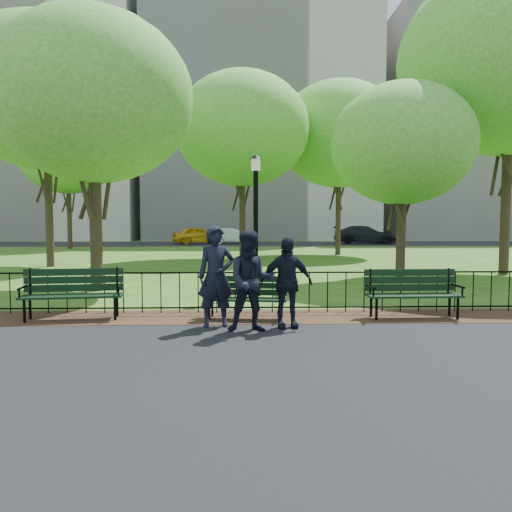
{
  "coord_description": "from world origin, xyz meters",
  "views": [
    {
      "loc": [
        -0.06,
        -8.68,
        1.98
      ],
      "look_at": [
        0.23,
        1.5,
        1.27
      ],
      "focal_mm": 35.0,
      "sensor_mm": 36.0,
      "label": 1
    }
  ],
  "objects_px": {
    "lamppost": "(256,219)",
    "taxi": "(198,235)",
    "tree_far_c": "(242,129)",
    "sedan_silver": "(231,236)",
    "sedan_dark": "(365,235)",
    "person_left": "(216,276)",
    "tree_near_e": "(403,144)",
    "person_right": "(286,283)",
    "tree_far_w": "(68,150)",
    "tree_mid_w": "(46,94)",
    "park_bench_right_a": "(412,288)",
    "person_mid": "(251,281)",
    "park_bench_left_a": "(73,288)",
    "tree_near_w": "(93,98)",
    "tree_mid_e": "(511,61)",
    "park_bench_main": "(231,291)",
    "tree_far_e": "(339,134)"
  },
  "relations": [
    {
      "from": "person_right",
      "to": "sedan_dark",
      "type": "xyz_separation_m",
      "value": [
        9.93,
        34.13,
        -0.05
      ]
    },
    {
      "from": "lamppost",
      "to": "tree_near_e",
      "type": "distance_m",
      "value": 6.21
    },
    {
      "from": "person_left",
      "to": "sedan_silver",
      "type": "xyz_separation_m",
      "value": [
        -0.47,
        34.0,
        -0.25
      ]
    },
    {
      "from": "tree_near_w",
      "to": "sedan_dark",
      "type": "distance_m",
      "value": 32.87
    },
    {
      "from": "park_bench_right_a",
      "to": "sedan_silver",
      "type": "xyz_separation_m",
      "value": [
        -4.44,
        33.22,
        0.08
      ]
    },
    {
      "from": "tree_near_w",
      "to": "person_left",
      "type": "height_order",
      "value": "tree_near_w"
    },
    {
      "from": "tree_far_e",
      "to": "person_mid",
      "type": "distance_m",
      "value": 21.99
    },
    {
      "from": "tree_far_e",
      "to": "tree_far_w",
      "type": "bearing_deg",
      "value": 158.7
    },
    {
      "from": "park_bench_left_a",
      "to": "person_mid",
      "type": "height_order",
      "value": "person_mid"
    },
    {
      "from": "lamppost",
      "to": "sedan_silver",
      "type": "xyz_separation_m",
      "value": [
        -1.32,
        30.04,
        -1.34
      ]
    },
    {
      "from": "sedan_dark",
      "to": "sedan_silver",
      "type": "bearing_deg",
      "value": 98.23
    },
    {
      "from": "park_bench_main",
      "to": "sedan_dark",
      "type": "distance_m",
      "value": 35.01
    },
    {
      "from": "tree_near_e",
      "to": "person_left",
      "type": "xyz_separation_m",
      "value": [
        -5.7,
        -6.96,
        -3.53
      ]
    },
    {
      "from": "tree_mid_w",
      "to": "tree_far_c",
      "type": "distance_m",
      "value": 9.41
    },
    {
      "from": "park_bench_right_a",
      "to": "tree_near_e",
      "type": "height_order",
      "value": "tree_near_e"
    },
    {
      "from": "park_bench_main",
      "to": "sedan_dark",
      "type": "relative_size",
      "value": 0.32
    },
    {
      "from": "person_mid",
      "to": "lamppost",
      "type": "bearing_deg",
      "value": 85.7
    },
    {
      "from": "park_bench_right_a",
      "to": "sedan_dark",
      "type": "height_order",
      "value": "sedan_dark"
    },
    {
      "from": "lamppost",
      "to": "person_mid",
      "type": "height_order",
      "value": "lamppost"
    },
    {
      "from": "tree_far_c",
      "to": "sedan_dark",
      "type": "bearing_deg",
      "value": 57.9
    },
    {
      "from": "tree_far_c",
      "to": "tree_far_w",
      "type": "bearing_deg",
      "value": 140.81
    },
    {
      "from": "tree_mid_w",
      "to": "person_left",
      "type": "distance_m",
      "value": 16.29
    },
    {
      "from": "lamppost",
      "to": "person_right",
      "type": "bearing_deg",
      "value": -83.72
    },
    {
      "from": "tree_mid_e",
      "to": "taxi",
      "type": "bearing_deg",
      "value": 118.6
    },
    {
      "from": "person_left",
      "to": "person_right",
      "type": "xyz_separation_m",
      "value": [
        1.3,
        -0.14,
        -0.1
      ]
    },
    {
      "from": "park_bench_left_a",
      "to": "taxi",
      "type": "bearing_deg",
      "value": 82.88
    },
    {
      "from": "tree_mid_w",
      "to": "taxi",
      "type": "height_order",
      "value": "tree_mid_w"
    },
    {
      "from": "sedan_dark",
      "to": "park_bench_main",
      "type": "bearing_deg",
      "value": 170.07
    },
    {
      "from": "park_bench_left_a",
      "to": "sedan_dark",
      "type": "distance_m",
      "value": 36.07
    },
    {
      "from": "tree_far_c",
      "to": "sedan_dark",
      "type": "xyz_separation_m",
      "value": [
        10.73,
        17.1,
        -5.93
      ]
    },
    {
      "from": "tree_near_e",
      "to": "person_right",
      "type": "xyz_separation_m",
      "value": [
        -4.4,
        -7.1,
        -3.63
      ]
    },
    {
      "from": "tree_far_w",
      "to": "sedan_silver",
      "type": "xyz_separation_m",
      "value": [
        11.44,
        7.0,
        -6.32
      ]
    },
    {
      "from": "lamppost",
      "to": "tree_mid_e",
      "type": "height_order",
      "value": "tree_mid_e"
    },
    {
      "from": "sedan_silver",
      "to": "lamppost",
      "type": "bearing_deg",
      "value": 163.44
    },
    {
      "from": "tree_far_w",
      "to": "sedan_dark",
      "type": "distance_m",
      "value": 24.96
    },
    {
      "from": "tree_near_w",
      "to": "tree_mid_w",
      "type": "distance_m",
      "value": 8.96
    },
    {
      "from": "tree_far_c",
      "to": "sedan_silver",
      "type": "xyz_separation_m",
      "value": [
        -0.98,
        17.12,
        -6.03
      ]
    },
    {
      "from": "lamppost",
      "to": "person_mid",
      "type": "relative_size",
      "value": 2.07
    },
    {
      "from": "tree_near_w",
      "to": "tree_far_e",
      "type": "bearing_deg",
      "value": 56.63
    },
    {
      "from": "tree_near_w",
      "to": "tree_near_e",
      "type": "distance_m",
      "value": 9.61
    },
    {
      "from": "lamppost",
      "to": "tree_far_c",
      "type": "distance_m",
      "value": 13.75
    },
    {
      "from": "park_bench_left_a",
      "to": "park_bench_right_a",
      "type": "bearing_deg",
      "value": -8.05
    },
    {
      "from": "tree_near_e",
      "to": "park_bench_right_a",
      "type": "bearing_deg",
      "value": -105.66
    },
    {
      "from": "tree_near_e",
      "to": "person_right",
      "type": "height_order",
      "value": "tree_near_e"
    },
    {
      "from": "lamppost",
      "to": "taxi",
      "type": "height_order",
      "value": "lamppost"
    },
    {
      "from": "tree_far_c",
      "to": "sedan_silver",
      "type": "distance_m",
      "value": 18.18
    },
    {
      "from": "person_mid",
      "to": "person_right",
      "type": "xyz_separation_m",
      "value": [
        0.65,
        0.29,
        -0.06
      ]
    },
    {
      "from": "tree_mid_w",
      "to": "person_left",
      "type": "bearing_deg",
      "value": -58.15
    },
    {
      "from": "park_bench_right_a",
      "to": "sedan_dark",
      "type": "distance_m",
      "value": 33.99
    },
    {
      "from": "park_bench_left_a",
      "to": "tree_mid_e",
      "type": "xyz_separation_m",
      "value": [
        13.21,
        8.24,
        7.18
      ]
    }
  ]
}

